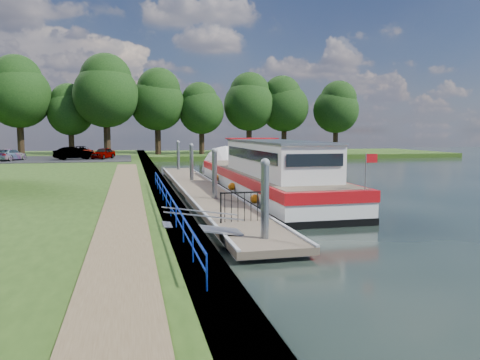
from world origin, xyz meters
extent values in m
plane|color=black|center=(0.00, 0.00, 0.00)|extent=(160.00, 160.00, 0.00)
cube|color=#473D2D|center=(-2.55, 15.00, 0.39)|extent=(1.10, 90.00, 0.78)
cube|color=#244012|center=(12.00, 52.00, 0.30)|extent=(60.00, 18.00, 0.60)
cube|color=brown|center=(-4.40, 8.00, 0.80)|extent=(1.60, 40.00, 0.05)
cube|color=black|center=(-11.00, 38.00, 0.81)|extent=(14.00, 12.00, 0.06)
cube|color=#0C2DBF|center=(-2.75, 3.00, 1.48)|extent=(0.04, 18.00, 0.04)
cube|color=#0C2DBF|center=(-2.75, 3.00, 1.12)|extent=(0.03, 18.00, 0.03)
cylinder|color=#0C2DBF|center=(-2.75, -6.00, 1.14)|extent=(0.04, 0.04, 0.72)
cylinder|color=#0C2DBF|center=(-2.75, -4.00, 1.14)|extent=(0.04, 0.04, 0.72)
cylinder|color=#0C2DBF|center=(-2.75, -2.00, 1.14)|extent=(0.04, 0.04, 0.72)
cylinder|color=#0C2DBF|center=(-2.75, 0.00, 1.14)|extent=(0.04, 0.04, 0.72)
cylinder|color=#0C2DBF|center=(-2.75, 2.00, 1.14)|extent=(0.04, 0.04, 0.72)
cylinder|color=#0C2DBF|center=(-2.75, 4.00, 1.14)|extent=(0.04, 0.04, 0.72)
cylinder|color=#0C2DBF|center=(-2.75, 6.00, 1.14)|extent=(0.04, 0.04, 0.72)
cylinder|color=#0C2DBF|center=(-2.75, 8.00, 1.14)|extent=(0.04, 0.04, 0.72)
cylinder|color=#0C2DBF|center=(-2.75, 10.00, 1.14)|extent=(0.04, 0.04, 0.72)
cylinder|color=#0C2DBF|center=(-2.75, 12.00, 1.14)|extent=(0.04, 0.04, 0.72)
cube|color=brown|center=(0.00, 13.00, 0.28)|extent=(2.50, 30.00, 0.24)
cube|color=#9EA0A3|center=(0.00, 1.00, 0.05)|extent=(2.30, 5.00, 0.30)
cube|color=#9EA0A3|center=(0.00, 9.00, 0.05)|extent=(2.30, 5.00, 0.30)
cube|color=#9EA0A3|center=(0.00, 17.00, 0.05)|extent=(2.30, 5.00, 0.30)
cube|color=#9EA0A3|center=(0.00, 25.00, 0.05)|extent=(2.30, 5.00, 0.30)
cube|color=#9EA0A3|center=(1.19, 13.00, 0.43)|extent=(0.12, 30.00, 0.06)
cube|color=#9EA0A3|center=(-1.19, 13.00, 0.43)|extent=(0.12, 30.00, 0.06)
cylinder|color=gray|center=(0.00, -0.50, 1.10)|extent=(0.26, 0.26, 3.40)
sphere|color=gray|center=(0.00, -0.50, 2.80)|extent=(0.30, 0.30, 0.30)
cylinder|color=gray|center=(0.00, 8.50, 1.10)|extent=(0.26, 0.26, 3.40)
sphere|color=gray|center=(0.00, 8.50, 2.80)|extent=(0.30, 0.30, 0.30)
cylinder|color=gray|center=(0.00, 17.50, 1.10)|extent=(0.26, 0.26, 3.40)
sphere|color=gray|center=(0.00, 17.50, 2.80)|extent=(0.30, 0.30, 0.30)
cylinder|color=gray|center=(0.00, 26.50, 1.10)|extent=(0.26, 0.26, 3.40)
sphere|color=gray|center=(0.00, 26.50, 2.80)|extent=(0.30, 0.30, 0.30)
cube|color=#A5A8AD|center=(-1.85, 0.50, 0.60)|extent=(2.58, 1.00, 0.43)
cube|color=#A5A8AD|center=(-1.85, 0.02, 1.10)|extent=(2.58, 0.04, 0.41)
cube|color=#A5A8AD|center=(-1.85, 0.98, 1.10)|extent=(2.58, 0.04, 0.41)
cube|color=black|center=(-0.90, 2.20, 0.98)|extent=(0.05, 0.05, 1.15)
cube|color=black|center=(0.90, 2.20, 0.98)|extent=(0.05, 0.05, 1.15)
cube|color=black|center=(0.00, 2.20, 1.52)|extent=(1.85, 0.05, 0.05)
cube|color=black|center=(-0.75, 2.20, 0.98)|extent=(0.02, 0.02, 1.10)
cube|color=black|center=(-0.50, 2.20, 0.98)|extent=(0.02, 0.02, 1.10)
cube|color=black|center=(-0.25, 2.20, 0.98)|extent=(0.02, 0.02, 1.10)
cube|color=black|center=(0.00, 2.20, 0.98)|extent=(0.02, 0.02, 1.10)
cube|color=black|center=(0.25, 2.20, 0.98)|extent=(0.02, 0.02, 1.10)
cube|color=black|center=(0.50, 2.20, 0.98)|extent=(0.02, 0.02, 1.10)
cube|color=black|center=(0.75, 2.20, 0.98)|extent=(0.02, 0.02, 1.10)
cube|color=black|center=(3.60, 12.23, 0.02)|extent=(4.00, 20.00, 0.55)
cube|color=silver|center=(3.60, 12.23, 0.62)|extent=(3.96, 19.90, 0.65)
cube|color=#AD0C11|center=(3.60, 12.23, 1.18)|extent=(4.04, 20.00, 0.48)
cube|color=brown|center=(3.60, 12.23, 1.42)|extent=(3.68, 19.20, 0.04)
cone|color=silver|center=(3.60, 22.63, 0.55)|extent=(4.00, 1.50, 4.00)
cube|color=silver|center=(3.60, 9.73, 2.30)|extent=(3.00, 11.00, 1.75)
cube|color=gray|center=(3.60, 9.73, 3.22)|extent=(3.10, 11.20, 0.10)
cube|color=black|center=(2.08, 9.73, 2.55)|extent=(0.04, 10.00, 0.55)
cube|color=black|center=(5.12, 9.73, 2.55)|extent=(0.04, 10.00, 0.55)
cube|color=black|center=(3.60, 15.28, 2.55)|extent=(2.60, 0.04, 0.55)
cube|color=black|center=(3.60, 4.18, 2.55)|extent=(2.60, 0.04, 0.55)
cube|color=#AD0C11|center=(3.60, 14.93, 3.30)|extent=(3.20, 1.60, 0.06)
cylinder|color=gray|center=(5.10, 2.53, 2.15)|extent=(0.05, 0.05, 1.50)
cube|color=#AD0C11|center=(5.35, 2.53, 2.70)|extent=(0.50, 0.02, 0.35)
sphere|color=orange|center=(1.48, 6.23, 0.65)|extent=(0.44, 0.44, 0.44)
sphere|color=orange|center=(1.48, 11.23, 0.65)|extent=(0.44, 0.44, 0.44)
sphere|color=orange|center=(1.48, 16.23, 0.65)|extent=(0.44, 0.44, 0.44)
imported|color=#594C47|center=(2.40, 5.71, 2.30)|extent=(0.55, 0.71, 1.72)
cylinder|color=#332316|center=(-17.49, 49.36, 2.70)|extent=(0.83, 0.83, 4.21)
sphere|color=black|center=(-17.49, 49.36, 8.08)|extent=(7.95, 7.95, 7.95)
sphere|color=black|center=(-17.71, 49.47, 10.07)|extent=(6.31, 6.31, 6.31)
cylinder|color=#332316|center=(-11.50, 49.87, 2.15)|extent=(0.70, 0.70, 3.10)
sphere|color=black|center=(-11.50, 49.87, 6.11)|extent=(5.85, 5.85, 5.85)
sphere|color=black|center=(-11.67, 50.04, 7.57)|extent=(4.65, 4.65, 4.65)
cylinder|color=#332316|center=(-6.89, 47.36, 2.75)|extent=(0.84, 0.84, 4.29)
sphere|color=black|center=(-6.89, 47.36, 8.23)|extent=(8.10, 8.10, 8.10)
sphere|color=black|center=(-6.84, 47.51, 10.25)|extent=(6.44, 6.44, 6.44)
cylinder|color=#332316|center=(-0.41, 49.36, 2.52)|extent=(0.79, 0.79, 3.83)
sphere|color=black|center=(-0.41, 49.36, 7.42)|extent=(7.24, 7.24, 7.24)
sphere|color=black|center=(-0.22, 49.13, 9.23)|extent=(5.75, 5.75, 5.75)
cylinder|color=#332316|center=(5.49, 49.09, 2.23)|extent=(0.72, 0.72, 3.26)
sphere|color=black|center=(5.49, 49.09, 6.40)|extent=(6.16, 6.16, 6.16)
sphere|color=black|center=(5.30, 49.34, 7.93)|extent=(4.89, 4.89, 4.89)
cylinder|color=#332316|center=(12.25, 49.38, 2.49)|extent=(0.78, 0.78, 3.77)
sphere|color=black|center=(12.25, 49.38, 7.31)|extent=(7.13, 7.13, 7.13)
sphere|color=black|center=(12.38, 49.62, 9.09)|extent=(5.66, 5.66, 5.66)
cylinder|color=#332316|center=(17.42, 49.40, 2.42)|extent=(0.77, 0.77, 3.65)
sphere|color=black|center=(17.42, 49.40, 7.09)|extent=(6.89, 6.89, 6.89)
sphere|color=black|center=(17.07, 49.41, 8.81)|extent=(5.47, 5.47, 5.47)
cylinder|color=#332316|center=(24.52, 47.52, 2.30)|extent=(0.74, 0.74, 3.41)
sphere|color=black|center=(24.52, 47.52, 6.66)|extent=(6.43, 6.43, 6.43)
sphere|color=black|center=(24.75, 47.30, 8.26)|extent=(5.11, 5.11, 5.11)
imported|color=#999999|center=(-6.89, 37.00, 1.42)|extent=(2.69, 3.70, 1.17)
imported|color=#999999|center=(-9.72, 36.15, 1.48)|extent=(4.15, 2.72, 1.29)
imported|color=#999999|center=(-15.80, 36.24, 1.41)|extent=(2.79, 4.28, 1.15)
imported|color=#999999|center=(-9.46, 41.15, 1.44)|extent=(3.41, 4.79, 1.21)
camera|label=1|loc=(-4.11, -14.52, 3.81)|focal=35.00mm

